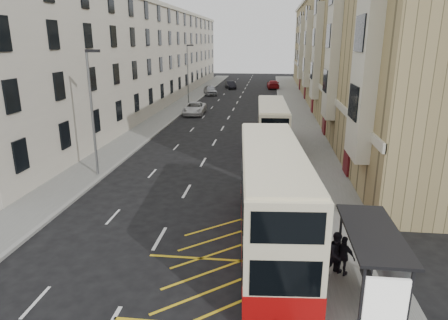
# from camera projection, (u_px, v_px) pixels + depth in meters

# --- Properties ---
(ground) EXTENTS (200.00, 200.00, 0.00)m
(ground) POSITION_uv_depth(u_px,v_px,m) (130.00, 291.00, 14.37)
(ground) COLOR black
(ground) RESTS_ON ground
(pavement_right) EXTENTS (4.00, 120.00, 0.15)m
(pavement_right) POSITION_uv_depth(u_px,v_px,m) (300.00, 125.00, 42.00)
(pavement_right) COLOR #63635E
(pavement_right) RESTS_ON ground
(pavement_left) EXTENTS (3.00, 120.00, 0.15)m
(pavement_left) POSITION_uv_depth(u_px,v_px,m) (157.00, 122.00, 43.72)
(pavement_left) COLOR #63635E
(pavement_left) RESTS_ON ground
(kerb_right) EXTENTS (0.25, 120.00, 0.15)m
(kerb_right) POSITION_uv_depth(u_px,v_px,m) (281.00, 125.00, 42.22)
(kerb_right) COLOR gray
(kerb_right) RESTS_ON ground
(kerb_left) EXTENTS (0.25, 120.00, 0.15)m
(kerb_left) POSITION_uv_depth(u_px,v_px,m) (170.00, 122.00, 43.55)
(kerb_left) COLOR gray
(kerb_left) RESTS_ON ground
(road_markings) EXTENTS (10.00, 110.00, 0.01)m
(road_markings) POSITION_uv_depth(u_px,v_px,m) (237.00, 103.00, 57.18)
(road_markings) COLOR silver
(road_markings) RESTS_ON ground
(terrace_right) EXTENTS (10.75, 79.00, 15.25)m
(terrace_right) POSITION_uv_depth(u_px,v_px,m) (347.00, 49.00, 53.73)
(terrace_right) COLOR tan
(terrace_right) RESTS_ON ground
(terrace_left) EXTENTS (9.18, 79.00, 13.25)m
(terrace_left) POSITION_uv_depth(u_px,v_px,m) (144.00, 56.00, 57.28)
(terrace_left) COLOR beige
(terrace_left) RESTS_ON ground
(bus_shelter) EXTENTS (1.65, 4.25, 2.70)m
(bus_shelter) POSITION_uv_depth(u_px,v_px,m) (379.00, 258.00, 12.45)
(bus_shelter) COLOR black
(bus_shelter) RESTS_ON pavement_right
(guard_railing) EXTENTS (0.06, 6.56, 1.01)m
(guard_railing) POSITION_uv_depth(u_px,v_px,m) (297.00, 212.00, 18.90)
(guard_railing) COLOR #B31E2F
(guard_railing) RESTS_ON pavement_right
(street_lamp_near) EXTENTS (0.93, 0.18, 8.00)m
(street_lamp_near) POSITION_uv_depth(u_px,v_px,m) (92.00, 107.00, 25.16)
(street_lamp_near) COLOR slate
(street_lamp_near) RESTS_ON pavement_left
(street_lamp_far) EXTENTS (0.93, 0.18, 8.00)m
(street_lamp_far) POSITION_uv_depth(u_px,v_px,m) (188.00, 72.00, 53.70)
(street_lamp_far) COLOR slate
(street_lamp_far) RESTS_ON pavement_left
(double_decker_front) EXTENTS (3.38, 11.19, 4.40)m
(double_decker_front) POSITION_uv_depth(u_px,v_px,m) (272.00, 198.00, 16.95)
(double_decker_front) COLOR #FCF0C5
(double_decker_front) RESTS_ON ground
(double_decker_rear) EXTENTS (2.60, 9.85, 3.90)m
(double_decker_rear) POSITION_uv_depth(u_px,v_px,m) (272.00, 127.00, 32.21)
(double_decker_rear) COLOR #FCF0C5
(double_decker_rear) RESTS_ON ground
(pedestrian_mid) EXTENTS (1.05, 0.97, 1.72)m
(pedestrian_mid) POSITION_uv_depth(u_px,v_px,m) (337.00, 254.00, 14.90)
(pedestrian_mid) COLOR black
(pedestrian_mid) RESTS_ON pavement_right
(pedestrian_far) EXTENTS (0.96, 0.86, 1.57)m
(pedestrian_far) POSITION_uv_depth(u_px,v_px,m) (344.00, 256.00, 14.90)
(pedestrian_far) COLOR black
(pedestrian_far) RESTS_ON pavement_right
(white_van) EXTENTS (2.56, 5.30, 1.46)m
(white_van) POSITION_uv_depth(u_px,v_px,m) (194.00, 108.00, 48.58)
(white_van) COLOR silver
(white_van) RESTS_ON ground
(car_silver) EXTENTS (3.09, 4.93, 1.56)m
(car_silver) POSITION_uv_depth(u_px,v_px,m) (210.00, 90.00, 66.12)
(car_silver) COLOR #A7A9AE
(car_silver) RESTS_ON ground
(car_dark) EXTENTS (2.67, 4.44, 1.38)m
(car_dark) POSITION_uv_depth(u_px,v_px,m) (230.00, 85.00, 74.69)
(car_dark) COLOR black
(car_dark) RESTS_ON ground
(car_red) EXTENTS (2.43, 5.41, 1.54)m
(car_red) POSITION_uv_depth(u_px,v_px,m) (273.00, 84.00, 74.76)
(car_red) COLOR maroon
(car_red) RESTS_ON ground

